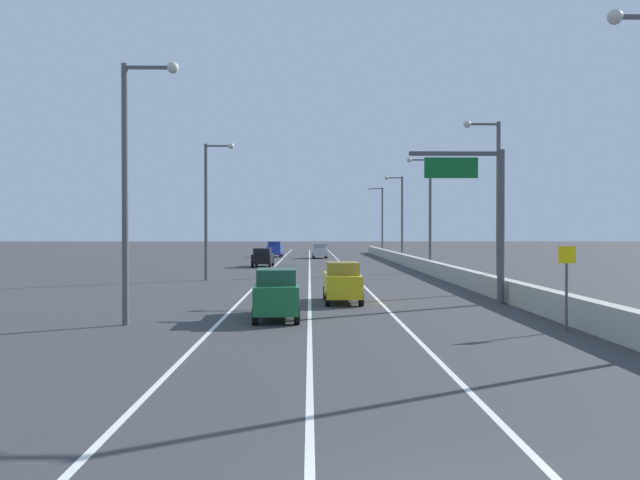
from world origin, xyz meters
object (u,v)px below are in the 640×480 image
object	(u,v)px
lamp_post_right_fourth	(400,213)
car_yellow_1	(342,282)
speed_advisory_sign	(567,281)
lamp_post_left_near	(132,174)
lamp_post_right_second	(494,194)
car_blue_0	(275,249)
car_black_3	(263,257)
lamp_post_right_third	(427,206)
car_silver_2	(320,251)
lamp_post_left_mid	(210,201)
car_green_4	(277,293)
lamp_post_right_fifth	(380,216)
overhead_sign_gantry	(486,207)

from	to	relation	value
lamp_post_right_fourth	car_yellow_1	bearing A→B (deg)	-101.62
speed_advisory_sign	lamp_post_left_near	distance (m)	16.27
speed_advisory_sign	lamp_post_right_second	distance (m)	15.08
lamp_post_left_near	car_blue_0	size ratio (longest dim) A/B	2.20
car_blue_0	car_black_3	world-z (taller)	car_blue_0
lamp_post_right_third	car_silver_2	distance (m)	31.21
car_silver_2	car_black_3	size ratio (longest dim) A/B	0.95
lamp_post_right_fourth	car_black_3	xyz separation A→B (m)	(-14.99, -9.57, -4.75)
lamp_post_left_mid	car_black_3	world-z (taller)	lamp_post_left_mid
car_black_3	car_green_4	xyz separation A→B (m)	(3.32, -38.60, 0.08)
lamp_post_right_second	lamp_post_right_third	xyz separation A→B (m)	(-0.46, 18.65, 0.00)
car_black_3	car_green_4	size ratio (longest dim) A/B	0.93
lamp_post_right_second	lamp_post_right_fifth	distance (m)	55.96
lamp_post_right_second	car_silver_2	world-z (taller)	lamp_post_right_second
lamp_post_left_mid	car_blue_0	size ratio (longest dim) A/B	2.20
car_yellow_1	lamp_post_right_fourth	bearing A→B (deg)	78.38
car_blue_0	lamp_post_right_fifth	bearing A→B (deg)	12.34
lamp_post_right_fifth	lamp_post_left_mid	xyz separation A→B (m)	(-17.31, -46.23, 0.00)
lamp_post_right_fourth	car_blue_0	xyz separation A→B (m)	(-15.11, 15.39, -4.61)
lamp_post_right_fifth	car_yellow_1	size ratio (longest dim) A/B	2.26
lamp_post_left_mid	lamp_post_right_third	bearing A→B (deg)	27.34
car_blue_0	car_yellow_1	world-z (taller)	car_blue_0
speed_advisory_sign	lamp_post_left_near	world-z (taller)	lamp_post_left_near
lamp_post_right_third	lamp_post_right_fourth	bearing A→B (deg)	89.27
overhead_sign_gantry	lamp_post_right_fifth	size ratio (longest dim) A/B	0.76
overhead_sign_gantry	lamp_post_right_fourth	size ratio (longest dim) A/B	0.76
lamp_post_right_third	lamp_post_left_near	distance (m)	35.50
lamp_post_left_near	lamp_post_left_mid	distance (m)	22.39
lamp_post_left_mid	car_silver_2	xyz separation A→B (m)	(8.49, 38.50, -4.72)
speed_advisory_sign	car_black_3	size ratio (longest dim) A/B	0.68
car_silver_2	lamp_post_left_near	bearing A→B (deg)	-97.46
overhead_sign_gantry	car_blue_0	world-z (taller)	overhead_sign_gantry
lamp_post_right_second	lamp_post_left_mid	size ratio (longest dim) A/B	1.00
car_yellow_1	car_silver_2	size ratio (longest dim) A/B	1.04
overhead_sign_gantry	lamp_post_left_near	bearing A→B (deg)	-155.11
speed_advisory_sign	lamp_post_right_third	distance (m)	33.38
lamp_post_left_mid	lamp_post_right_fifth	bearing A→B (deg)	69.48
speed_advisory_sign	lamp_post_right_fifth	size ratio (longest dim) A/B	0.30
lamp_post_right_second	car_black_3	size ratio (longest dim) A/B	2.24
lamp_post_right_second	lamp_post_right_fourth	bearing A→B (deg)	90.35
lamp_post_right_fifth	lamp_post_left_mid	size ratio (longest dim) A/B	1.00
lamp_post_right_fifth	lamp_post_left_mid	bearing A→B (deg)	-110.52
lamp_post_right_fourth	lamp_post_right_fifth	size ratio (longest dim) A/B	1.00
lamp_post_right_fourth	car_blue_0	world-z (taller)	lamp_post_right_fourth
lamp_post_right_third	lamp_post_right_fifth	xyz separation A→B (m)	(0.05, 37.31, 0.00)
speed_advisory_sign	lamp_post_right_third	size ratio (longest dim) A/B	0.30
car_black_3	car_blue_0	bearing A→B (deg)	90.29
overhead_sign_gantry	car_black_3	distance (m)	36.06
car_blue_0	overhead_sign_gantry	bearing A→B (deg)	-77.07
lamp_post_right_second	lamp_post_left_mid	world-z (taller)	same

